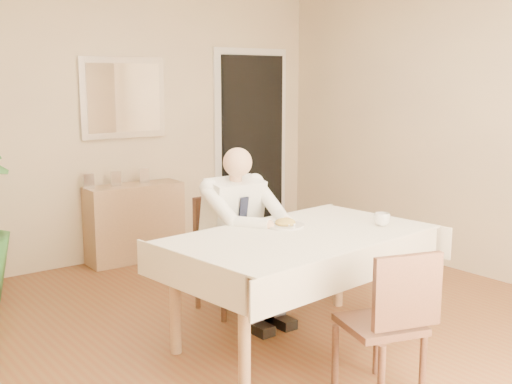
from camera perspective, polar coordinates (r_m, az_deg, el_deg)
room at (r=4.15m, az=2.93°, el=4.08°), size 5.00×5.02×2.60m
doorway at (r=7.06m, az=-0.38°, el=4.13°), size 0.96×0.07×2.10m
mirror at (r=6.24m, az=-11.69°, el=8.20°), size 0.86×0.04×0.76m
dining_table at (r=4.15m, az=3.96°, el=-4.80°), size 1.82×1.19×0.75m
chair_far at (r=4.87m, az=-2.90°, el=-4.80°), size 0.45×0.45×0.86m
chair_near at (r=3.58m, az=11.90°, el=-10.83°), size 0.50×0.51×0.84m
seated_man at (r=4.60m, az=-0.92°, el=-3.02°), size 0.48×0.72×1.24m
plate at (r=4.30m, az=2.62°, el=-3.00°), size 0.26×0.26×0.02m
food at (r=4.29m, az=2.62°, el=-2.71°), size 0.14×0.14×0.06m
knife at (r=4.28m, az=3.55°, el=-2.85°), size 0.01×0.13×0.01m
fork at (r=4.23m, az=2.72°, el=-3.00°), size 0.01×0.13×0.01m
coffee_mug at (r=4.40m, az=11.15°, el=-2.40°), size 0.11×0.11×0.09m
sideboard at (r=6.26m, az=-10.71°, el=-2.68°), size 0.93×0.34×0.74m
photo_frame_left at (r=6.02m, az=-14.65°, el=0.92°), size 0.10×0.02×0.14m
photo_frame_center at (r=6.12m, az=-12.35°, el=1.15°), size 0.10×0.02×0.14m
photo_frame_right at (r=6.25m, az=-9.92°, el=1.43°), size 0.10×0.02×0.14m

